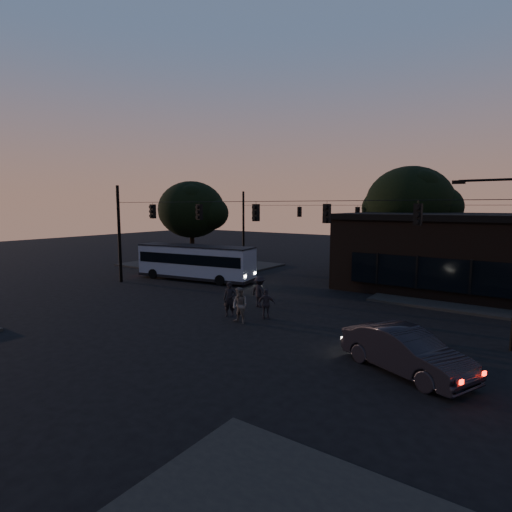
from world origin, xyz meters
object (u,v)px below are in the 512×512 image
Objects in this scene: pedestrian_a at (230,299)px; pedestrian_b at (240,305)px; car at (405,351)px; pedestrian_c at (266,304)px; building at (458,252)px; pedestrian_d at (260,292)px; bus at (195,261)px.

pedestrian_a is 1.03× the size of pedestrian_b.
pedestrian_c is (-7.84, 2.78, 0.01)m from car.
pedestrian_d is at bearing -125.49° from building.
car is (0.95, -16.79, -1.91)m from building.
pedestrian_a reaches higher than pedestrian_c.
pedestrian_b is 3.45m from pedestrian_d.
building is at bearing -113.98° from pedestrian_d.
car is at bearing -86.77° from building.
pedestrian_a is 1.17× the size of pedestrian_c.
bus is at bearing 117.48° from pedestrian_a.
pedestrian_a is (8.98, -6.74, -0.62)m from bus.
pedestrian_d is (-9.59, 4.67, 0.12)m from car.
building is 15.73m from pedestrian_c.
pedestrian_b is at bearing -116.23° from building.
pedestrian_a is at bearing -120.90° from building.
pedestrian_b reaches higher than car.
bus reaches higher than pedestrian_a.
building is 19.52m from bus.
bus is 5.52× the size of pedestrian_b.
building reaches higher than pedestrian_a.
bus is (-17.79, -7.97, -1.14)m from building.
building reaches higher than pedestrian_d.
pedestrian_c is at bearing 94.31° from car.
pedestrian_d is at bearing -33.48° from bus.
pedestrian_b is at bearing 119.31° from pedestrian_d.
pedestrian_d is (-1.05, 3.28, 0.00)m from pedestrian_b.
pedestrian_d reaches higher than car.
car is (18.73, -8.82, -0.77)m from bus.
bus is at bearing 149.07° from pedestrian_b.
pedestrian_a reaches higher than pedestrian_d.
bus reaches higher than pedestrian_d.
pedestrian_d is at bearing 87.85° from car.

